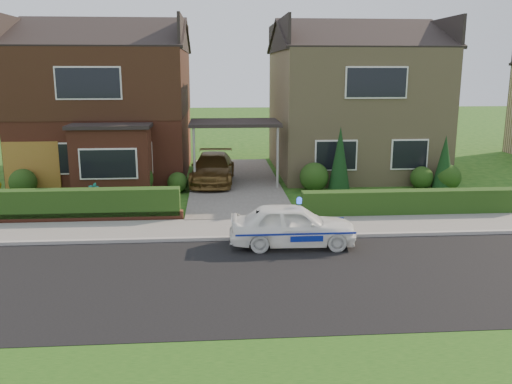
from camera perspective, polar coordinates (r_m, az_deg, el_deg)
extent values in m
plane|color=#174412|center=(13.21, -0.36, -9.13)|extent=(120.00, 120.00, 0.00)
cube|color=black|center=(13.21, -0.36, -9.13)|extent=(60.00, 6.00, 0.02)
cube|color=#9E9993|center=(16.05, -1.12, -4.87)|extent=(60.00, 0.16, 0.12)
cube|color=slate|center=(17.06, -1.32, -3.84)|extent=(60.00, 2.00, 0.10)
cube|color=#666059|center=(23.74, -2.21, 0.95)|extent=(3.80, 12.00, 0.12)
cube|color=brown|center=(26.76, -15.15, 8.00)|extent=(7.20, 8.00, 5.80)
cube|color=white|center=(23.41, -20.54, 3.30)|extent=(1.80, 0.08, 1.30)
cube|color=white|center=(22.73, -12.84, 3.54)|extent=(1.60, 0.08, 1.30)
cube|color=white|center=(22.75, -17.24, 10.90)|extent=(2.60, 0.08, 1.30)
cube|color=black|center=(26.69, -15.34, 11.10)|extent=(7.26, 8.06, 2.90)
cube|color=brown|center=(22.20, -14.93, 3.08)|extent=(3.00, 1.40, 2.70)
cube|color=black|center=(22.01, -15.14, 6.72)|extent=(3.20, 1.60, 0.14)
cube|color=#9E8A61|center=(27.13, 9.95, 8.31)|extent=(7.20, 8.00, 5.80)
cube|color=white|center=(23.05, 8.41, 3.84)|extent=(1.80, 0.08, 1.30)
cube|color=white|center=(23.94, 15.85, 3.83)|extent=(1.60, 0.08, 1.30)
cube|color=white|center=(23.18, 12.56, 11.18)|extent=(2.60, 0.08, 1.30)
cube|color=black|center=(23.34, -2.27, 7.30)|extent=(3.80, 3.00, 0.14)
cylinder|color=gray|center=(22.13, -6.51, 3.40)|extent=(0.10, 0.10, 2.70)
cylinder|color=gray|center=(22.26, 2.28, 3.53)|extent=(0.10, 0.10, 2.70)
cube|color=olive|center=(23.70, -22.50, 2.39)|extent=(2.20, 0.10, 2.10)
cube|color=brown|center=(18.82, -19.47, -2.58)|extent=(7.70, 0.25, 0.36)
cube|color=#173711|center=(19.00, -19.32, -2.99)|extent=(7.50, 0.55, 0.90)
cube|color=#173711|center=(19.43, 15.83, -2.41)|extent=(7.50, 0.55, 0.80)
sphere|color=#173711|center=(23.45, -23.32, 0.94)|extent=(1.08, 1.08, 1.08)
sphere|color=#173711|center=(22.17, -12.45, 1.38)|extent=(1.32, 1.32, 1.32)
sphere|color=#173711|center=(22.34, -8.25, 1.01)|extent=(0.84, 0.84, 0.84)
sphere|color=#173711|center=(22.42, 6.14, 1.58)|extent=(1.20, 1.20, 1.20)
sphere|color=#173711|center=(23.80, 17.05, 1.45)|extent=(0.96, 0.96, 0.96)
sphere|color=#173711|center=(23.90, 19.55, 1.46)|extent=(1.08, 1.08, 1.08)
cone|color=black|center=(22.31, 8.80, 3.28)|extent=(0.90, 0.90, 2.60)
cone|color=black|center=(23.73, 19.20, 2.79)|extent=(0.90, 0.90, 2.20)
imported|color=white|center=(15.40, 3.88, -3.53)|extent=(1.55, 3.62, 1.22)
sphere|color=#193FF2|center=(15.25, 4.59, -1.03)|extent=(0.17, 0.17, 0.17)
cube|color=navy|center=(14.73, 4.28, -4.50)|extent=(3.29, 0.02, 0.05)
cube|color=navy|center=(16.10, 3.52, -2.98)|extent=(3.29, 0.01, 0.05)
ellipsoid|color=black|center=(15.13, 0.19, -2.80)|extent=(0.22, 0.17, 0.21)
sphere|color=white|center=(15.07, 0.26, -2.89)|extent=(0.11, 0.11, 0.11)
sphere|color=black|center=(15.07, 0.27, -2.30)|extent=(0.13, 0.13, 0.13)
cone|color=black|center=(15.06, 0.10, -2.06)|extent=(0.04, 0.04, 0.05)
cone|color=black|center=(15.07, 0.44, -2.05)|extent=(0.04, 0.04, 0.05)
imported|color=brown|center=(23.48, -4.57, 2.49)|extent=(2.06, 4.44, 1.26)
imported|color=gray|center=(20.67, -16.69, -0.33)|extent=(0.52, 0.42, 0.86)
imported|color=gray|center=(19.50, -19.11, -1.38)|extent=(0.61, 0.61, 0.79)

